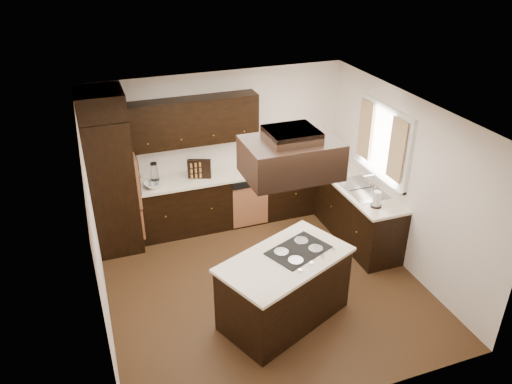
% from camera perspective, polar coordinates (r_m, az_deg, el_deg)
% --- Properties ---
extents(floor, '(4.20, 4.20, 0.02)m').
position_cam_1_polar(floor, '(7.14, 0.89, -10.54)').
color(floor, brown).
rests_on(floor, ground).
extents(ceiling, '(4.20, 4.20, 0.02)m').
position_cam_1_polar(ceiling, '(5.90, 1.07, 8.95)').
color(ceiling, white).
rests_on(ceiling, ground).
extents(wall_back, '(4.20, 0.02, 2.50)m').
position_cam_1_polar(wall_back, '(8.23, -4.24, 5.17)').
color(wall_back, white).
rests_on(wall_back, ground).
extents(wall_front, '(4.20, 0.02, 2.50)m').
position_cam_1_polar(wall_front, '(4.88, 10.00, -13.38)').
color(wall_front, white).
rests_on(wall_front, ground).
extents(wall_left, '(0.02, 4.20, 2.50)m').
position_cam_1_polar(wall_left, '(6.11, -17.94, -4.98)').
color(wall_left, white).
rests_on(wall_left, ground).
extents(wall_right, '(0.02, 4.20, 2.50)m').
position_cam_1_polar(wall_right, '(7.36, 16.54, 1.11)').
color(wall_right, white).
rests_on(wall_right, ground).
extents(oven_column, '(0.65, 0.75, 2.12)m').
position_cam_1_polar(oven_column, '(7.70, -16.12, 0.83)').
color(oven_column, black).
rests_on(oven_column, floor).
extents(wall_oven_face, '(0.05, 0.62, 0.78)m').
position_cam_1_polar(wall_oven_face, '(7.69, -13.61, 1.64)').
color(wall_oven_face, '#B26A45').
rests_on(wall_oven_face, oven_column).
extents(base_cabinets_back, '(2.93, 0.60, 0.88)m').
position_cam_1_polar(base_cabinets_back, '(8.32, -3.22, -0.72)').
color(base_cabinets_back, black).
rests_on(base_cabinets_back, floor).
extents(base_cabinets_right, '(0.60, 2.40, 0.88)m').
position_cam_1_polar(base_cabinets_right, '(8.23, 10.49, -1.55)').
color(base_cabinets_right, black).
rests_on(base_cabinets_right, floor).
extents(countertop_back, '(2.93, 0.63, 0.04)m').
position_cam_1_polar(countertop_back, '(8.10, -3.28, 2.08)').
color(countertop_back, white).
rests_on(countertop_back, base_cabinets_back).
extents(countertop_right, '(0.63, 2.40, 0.04)m').
position_cam_1_polar(countertop_right, '(8.01, 10.68, 1.30)').
color(countertop_right, white).
rests_on(countertop_right, base_cabinets_right).
extents(upper_cabinets, '(2.00, 0.34, 0.72)m').
position_cam_1_polar(upper_cabinets, '(7.77, -7.09, 8.04)').
color(upper_cabinets, black).
rests_on(upper_cabinets, wall_back).
extents(dishwasher_front, '(0.60, 0.05, 0.72)m').
position_cam_1_polar(dishwasher_front, '(8.18, -0.65, -1.60)').
color(dishwasher_front, '#B26A45').
rests_on(dishwasher_front, floor).
extents(window_frame, '(0.06, 1.32, 1.12)m').
position_cam_1_polar(window_frame, '(7.58, 14.35, 5.55)').
color(window_frame, white).
rests_on(window_frame, wall_right).
extents(window_pane, '(0.00, 1.20, 1.00)m').
position_cam_1_polar(window_pane, '(7.60, 14.53, 5.57)').
color(window_pane, white).
rests_on(window_pane, wall_right).
extents(curtain_left, '(0.02, 0.34, 0.90)m').
position_cam_1_polar(curtain_left, '(7.21, 15.79, 4.62)').
color(curtain_left, beige).
rests_on(curtain_left, wall_right).
extents(curtain_right, '(0.02, 0.34, 0.90)m').
position_cam_1_polar(curtain_right, '(7.86, 12.38, 6.97)').
color(curtain_right, beige).
rests_on(curtain_right, wall_right).
extents(sink_rim, '(0.52, 0.84, 0.01)m').
position_cam_1_polar(sink_rim, '(7.74, 12.05, 0.37)').
color(sink_rim, silver).
rests_on(sink_rim, countertop_right).
extents(island, '(1.77, 1.40, 0.88)m').
position_cam_1_polar(island, '(6.35, 3.23, -11.10)').
color(island, black).
rests_on(island, floor).
extents(island_top, '(1.84, 1.47, 0.04)m').
position_cam_1_polar(island_top, '(6.07, 3.35, -7.73)').
color(island_top, white).
rests_on(island_top, island).
extents(cooktop, '(0.87, 0.74, 0.01)m').
position_cam_1_polar(cooktop, '(6.20, 4.88, -6.65)').
color(cooktop, black).
rests_on(cooktop, island_top).
extents(range_hood, '(1.05, 0.72, 0.42)m').
position_cam_1_polar(range_hood, '(5.59, 4.00, 3.91)').
color(range_hood, black).
rests_on(range_hood, ceiling).
extents(hood_duct, '(0.55, 0.50, 0.13)m').
position_cam_1_polar(hood_duct, '(5.49, 4.10, 6.53)').
color(hood_duct, black).
rests_on(hood_duct, ceiling).
extents(blender_base, '(0.15, 0.15, 0.10)m').
position_cam_1_polar(blender_base, '(7.81, -11.41, 1.06)').
color(blender_base, silver).
rests_on(blender_base, countertop_back).
extents(blender_pitcher, '(0.13, 0.13, 0.26)m').
position_cam_1_polar(blender_pitcher, '(7.73, -11.54, 2.25)').
color(blender_pitcher, silver).
rests_on(blender_pitcher, blender_base).
extents(spice_rack, '(0.37, 0.22, 0.30)m').
position_cam_1_polar(spice_rack, '(7.91, -6.49, 2.65)').
color(spice_rack, black).
rests_on(spice_rack, countertop_back).
extents(mixing_bowl, '(0.35, 0.35, 0.07)m').
position_cam_1_polar(mixing_bowl, '(7.78, -11.58, 0.83)').
color(mixing_bowl, white).
rests_on(mixing_bowl, countertop_back).
extents(soap_bottle, '(0.11, 0.11, 0.19)m').
position_cam_1_polar(soap_bottle, '(8.01, 9.95, 2.28)').
color(soap_bottle, white).
rests_on(soap_bottle, countertop_right).
extents(paper_towel, '(0.12, 0.12, 0.24)m').
position_cam_1_polar(paper_towel, '(7.24, 13.64, -0.81)').
color(paper_towel, white).
rests_on(paper_towel, countertop_right).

